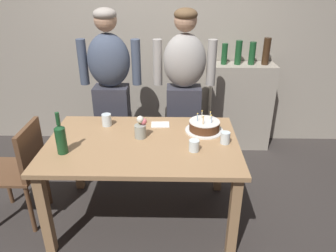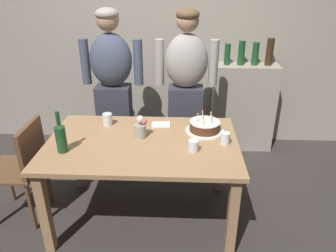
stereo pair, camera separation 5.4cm
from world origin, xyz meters
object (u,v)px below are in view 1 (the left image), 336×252
napkin_stack (160,125)px  water_glass_side (225,138)px  water_glass_near (107,120)px  birthday_cake (204,126)px  person_woman_cardigan (184,91)px  person_man_bearded (111,91)px  wine_bottle (61,138)px  flower_vase (141,128)px  water_glass_far (194,146)px  dining_chair (22,166)px

napkin_stack → water_glass_side: bearing=-31.6°
water_glass_near → birthday_cake: bearing=-6.5°
water_glass_near → person_woman_cardigan: (0.68, 0.52, 0.08)m
birthday_cake → napkin_stack: size_ratio=2.03×
person_man_bearded → person_woman_cardigan: same height
wine_bottle → flower_vase: size_ratio=1.74×
birthday_cake → water_glass_side: (0.14, -0.21, 0.00)m
water_glass_side → water_glass_near: bearing=162.8°
water_glass_far → flower_vase: size_ratio=0.47×
napkin_stack → water_glass_far: bearing=-58.5°
water_glass_far → napkin_stack: 0.52m
flower_vase → dining_chair: 1.02m
birthday_cake → water_glass_near: size_ratio=3.05×
birthday_cake → wine_bottle: size_ratio=0.99×
wine_bottle → napkin_stack: (0.69, 0.49, -0.12)m
water_glass_far → wine_bottle: (-0.96, -0.05, 0.08)m
water_glass_near → flower_vase: (0.32, -0.21, 0.03)m
wine_bottle → napkin_stack: size_ratio=2.05×
person_man_bearded → flower_vase: bearing=116.4°
water_glass_near → flower_vase: bearing=-34.2°
wine_bottle → napkin_stack: wine_bottle is taller
water_glass_side → dining_chair: 1.65m
wine_bottle → person_man_bearded: bearing=79.8°
flower_vase → water_glass_near: bearing=145.8°
dining_chair → napkin_stack: bearing=106.5°
person_man_bearded → person_woman_cardigan: 0.73m
person_man_bearded → birthday_cake: bearing=145.0°
person_man_bearded → napkin_stack: bearing=135.1°
person_woman_cardigan → dining_chair: bearing=32.3°
birthday_cake → water_glass_side: birthday_cake is taller
wine_bottle → dining_chair: wine_bottle is taller
water_glass_far → napkin_stack: water_glass_far is taller
water_glass_far → dining_chair: bearing=175.5°
napkin_stack → dining_chair: (-1.11, -0.33, -0.23)m
birthday_cake → person_woman_cardigan: size_ratio=0.19×
water_glass_near → wine_bottle: 0.53m
wine_bottle → dining_chair: size_ratio=0.37×
birthday_cake → person_woman_cardigan: person_woman_cardigan is taller
water_glass_far → person_woman_cardigan: person_woman_cardigan is taller
water_glass_side → person_man_bearded: 1.32m
water_glass_far → person_woman_cardigan: 0.95m
wine_bottle → dining_chair: bearing=159.2°
wine_bottle → water_glass_near: bearing=64.0°
water_glass_near → water_glass_side: 1.02m
water_glass_near → person_man_bearded: 0.53m
napkin_stack → person_woman_cardigan: size_ratio=0.09×
flower_vase → person_man_bearded: size_ratio=0.11×
flower_vase → person_woman_cardigan: person_woman_cardigan is taller
water_glass_side → dining_chair: bearing=-179.5°
person_woman_cardigan → dining_chair: (-1.33, -0.84, -0.36)m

